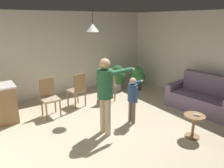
# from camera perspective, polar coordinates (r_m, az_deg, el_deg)

# --- Properties ---
(ground) EXTENTS (7.68, 7.68, 0.00)m
(ground) POSITION_cam_1_polar(r_m,az_deg,el_deg) (4.93, 2.66, -12.51)
(ground) COLOR beige
(wall_back) EXTENTS (6.40, 0.10, 2.70)m
(wall_back) POSITION_cam_1_polar(r_m,az_deg,el_deg) (7.18, -12.91, 8.03)
(wall_back) COLOR silver
(wall_back) RESTS_ON ground
(wall_right) EXTENTS (0.10, 6.40, 2.70)m
(wall_right) POSITION_cam_1_polar(r_m,az_deg,el_deg) (6.82, 24.98, 6.39)
(wall_right) COLOR silver
(wall_right) RESTS_ON ground
(couch_floral) EXTENTS (1.03, 1.88, 1.00)m
(couch_floral) POSITION_cam_1_polar(r_m,az_deg,el_deg) (6.35, 23.34, -3.69)
(couch_floral) COLOR slate
(couch_floral) RESTS_ON ground
(side_table_by_couch) EXTENTS (0.44, 0.44, 0.52)m
(side_table_by_couch) POSITION_cam_1_polar(r_m,az_deg,el_deg) (4.85, 21.37, -9.98)
(side_table_by_couch) COLOR olive
(side_table_by_couch) RESTS_ON ground
(person_adult) EXTENTS (0.85, 0.49, 1.70)m
(person_adult) POSITION_cam_1_polar(r_m,az_deg,el_deg) (4.40, -1.76, -1.25)
(person_adult) COLOR tan
(person_adult) RESTS_ON ground
(person_child) EXTENTS (0.59, 0.36, 1.15)m
(person_child) POSITION_cam_1_polar(r_m,az_deg,el_deg) (5.01, 5.67, -3.08)
(person_child) COLOR #60564C
(person_child) RESTS_ON ground
(dining_chair_by_counter) EXTENTS (0.50, 0.50, 1.00)m
(dining_chair_by_counter) POSITION_cam_1_polar(r_m,az_deg,el_deg) (6.05, -9.36, -1.30)
(dining_chair_by_counter) COLOR olive
(dining_chair_by_counter) RESTS_ON ground
(dining_chair_near_wall) EXTENTS (0.58, 0.58, 1.00)m
(dining_chair_near_wall) POSITION_cam_1_polar(r_m,az_deg,el_deg) (6.46, -0.82, 0.13)
(dining_chair_near_wall) COLOR olive
(dining_chair_near_wall) RESTS_ON ground
(dining_chair_centre_back) EXTENTS (0.43, 0.43, 1.00)m
(dining_chair_centre_back) POSITION_cam_1_polar(r_m,az_deg,el_deg) (5.67, -16.79, -3.13)
(dining_chair_centre_back) COLOR olive
(dining_chair_centre_back) RESTS_ON ground
(potted_plant_corner) EXTENTS (0.58, 0.58, 0.88)m
(potted_plant_corner) POSITION_cam_1_polar(r_m,az_deg,el_deg) (7.50, 1.56, 2.10)
(potted_plant_corner) COLOR #B7B2AD
(potted_plant_corner) RESTS_ON ground
(potted_plant_by_wall) EXTENTS (0.56, 0.56, 0.86)m
(potted_plant_by_wall) POSITION_cam_1_polar(r_m,az_deg,el_deg) (7.53, 6.92, 1.92)
(potted_plant_by_wall) COLOR #4C4742
(potted_plant_by_wall) RESTS_ON ground
(spare_remote_on_table) EXTENTS (0.09, 0.13, 0.04)m
(spare_remote_on_table) POSITION_cam_1_polar(r_m,az_deg,el_deg) (4.75, 22.19, -7.84)
(spare_remote_on_table) COLOR white
(spare_remote_on_table) RESTS_ON side_table_by_couch
(ceiling_light_pendant) EXTENTS (0.32, 0.32, 0.55)m
(ceiling_light_pendant) POSITION_cam_1_polar(r_m,az_deg,el_deg) (5.37, -5.32, 15.08)
(ceiling_light_pendant) COLOR silver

